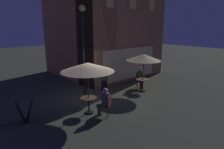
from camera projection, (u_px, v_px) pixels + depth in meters
ground_plane at (95, 102)px, 9.94m from camera, size 60.00×60.00×0.00m
cafe_building at (100, 28)px, 13.81m from camera, size 6.81×6.86×7.28m
street_lamp_near_corner at (83, 36)px, 10.05m from camera, size 0.32×0.32×4.77m
menu_sandwich_board at (25, 111)px, 7.83m from camera, size 0.76×0.69×0.90m
cafe_table_0 at (89, 102)px, 8.58m from camera, size 0.71×0.71×0.72m
cafe_table_1 at (143, 82)px, 11.47m from camera, size 0.77×0.77×0.73m
patio_umbrella_0 at (88, 67)px, 8.20m from camera, size 2.27×2.27×2.28m
patio_umbrella_1 at (144, 58)px, 11.11m from camera, size 1.97×1.97×2.21m
cafe_chair_0 at (108, 104)px, 8.30m from camera, size 0.54×0.54×0.92m
cafe_chair_1 at (140, 78)px, 12.24m from camera, size 0.58×0.58×0.92m
patron_seated_0 at (104, 100)px, 8.31m from camera, size 0.47×0.53×1.24m
patron_seated_1 at (140, 76)px, 12.07m from camera, size 0.50×0.53×1.28m
patron_standing_2 at (104, 82)px, 10.62m from camera, size 0.38×0.38×1.65m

